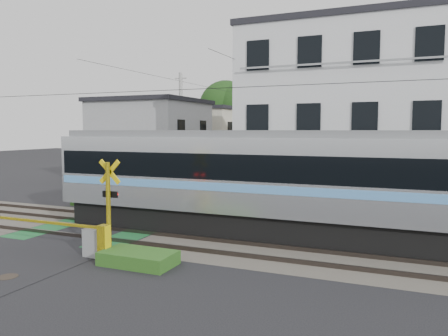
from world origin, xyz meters
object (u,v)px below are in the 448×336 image
at_px(apartment_block, 348,117).
at_px(pedestrian, 287,159).
at_px(crossing_signal_near, 97,235).
at_px(crossing_signal_far, 109,194).
at_px(manhole_cover, 7,277).

height_order(apartment_block, pedestrian, apartment_block).
distance_m(crossing_signal_near, apartment_block, 14.95).
xyz_separation_m(crossing_signal_far, manhole_cover, (4.14, -9.78, -0.70)).
bearing_deg(pedestrian, manhole_cover, 87.80).
xyz_separation_m(crossing_signal_far, apartment_block, (11.09, 5.84, 3.94)).
xyz_separation_m(crossing_signal_far, pedestrian, (2.38, 26.97, 0.23)).
bearing_deg(pedestrian, apartment_block, 107.47).
height_order(crossing_signal_near, manhole_cover, crossing_signal_near).
bearing_deg(crossing_signal_far, manhole_cover, -67.07).
bearing_deg(apartment_block, manhole_cover, -113.99).
relative_size(apartment_block, pedestrian, 5.41).
height_order(crossing_signal_near, apartment_block, apartment_block).
bearing_deg(pedestrian, crossing_signal_near, 89.73).
bearing_deg(apartment_block, pedestrian, 112.40).
distance_m(crossing_signal_near, pedestrian, 34.39).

